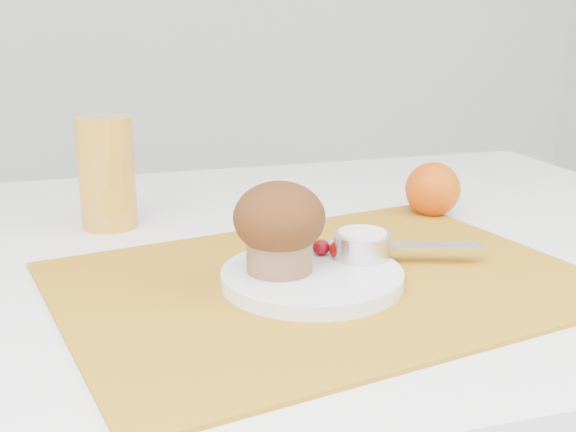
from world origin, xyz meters
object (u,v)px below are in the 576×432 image
object	(u,v)px
muffin	(279,225)
juice_glass	(107,173)
plate	(312,277)
orange	(433,190)

from	to	relation	value
muffin	juice_glass	bearing A→B (deg)	119.45
juice_glass	muffin	bearing A→B (deg)	-60.55
plate	orange	size ratio (longest dim) A/B	2.49
plate	juice_glass	bearing A→B (deg)	123.33
plate	orange	bearing A→B (deg)	40.28
plate	juice_glass	distance (m)	0.32
juice_glass	muffin	distance (m)	0.29
plate	muffin	distance (m)	0.06
plate	orange	distance (m)	0.30
orange	juice_glass	xyz separation A→B (m)	(-0.40, 0.07, 0.03)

